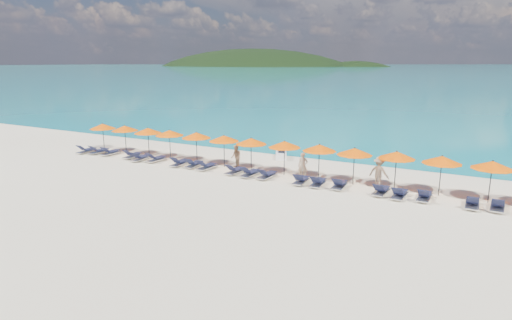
% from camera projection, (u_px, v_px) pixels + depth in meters
% --- Properties ---
extents(ground, '(1400.00, 1400.00, 0.00)m').
position_uv_depth(ground, '(231.00, 191.00, 24.29)').
color(ground, beige).
extents(sea, '(1600.00, 1300.00, 0.01)m').
position_uv_depth(sea, '(483.00, 67.00, 589.24)').
color(sea, '#1FA9B2').
rests_on(sea, ground).
extents(headland_main, '(374.00, 242.00, 126.50)m').
position_uv_depth(headland_main, '(251.00, 92.00, 634.66)').
color(headland_main, black).
rests_on(headland_main, ground).
extents(headland_small, '(162.00, 126.00, 85.50)m').
position_uv_depth(headland_small, '(354.00, 93.00, 581.32)').
color(headland_small, black).
rests_on(headland_small, ground).
extents(jetski, '(1.64, 2.29, 0.77)m').
position_uv_depth(jetski, '(281.00, 154.00, 32.45)').
color(jetski, white).
rests_on(jetski, ground).
extents(beachgoer_a, '(0.72, 0.61, 1.68)m').
position_uv_depth(beachgoer_a, '(303.00, 166.00, 26.55)').
color(beachgoer_a, tan).
rests_on(beachgoer_a, ground).
extents(beachgoer_b, '(0.89, 0.84, 1.61)m').
position_uv_depth(beachgoer_b, '(236.00, 157.00, 29.31)').
color(beachgoer_b, tan).
rests_on(beachgoer_b, ground).
extents(beachgoer_c, '(1.27, 0.78, 1.84)m').
position_uv_depth(beachgoer_c, '(379.00, 172.00, 24.75)').
color(beachgoer_c, tan).
rests_on(beachgoer_c, ground).
extents(umbrella_0, '(2.10, 2.10, 2.28)m').
position_uv_depth(umbrella_0, '(103.00, 126.00, 34.86)').
color(umbrella_0, black).
rests_on(umbrella_0, ground).
extents(umbrella_1, '(2.10, 2.10, 2.28)m').
position_uv_depth(umbrella_1, '(125.00, 128.00, 33.86)').
color(umbrella_1, black).
rests_on(umbrella_1, ground).
extents(umbrella_2, '(2.10, 2.10, 2.28)m').
position_uv_depth(umbrella_2, '(148.00, 131.00, 32.69)').
color(umbrella_2, black).
rests_on(umbrella_2, ground).
extents(umbrella_3, '(2.10, 2.10, 2.28)m').
position_uv_depth(umbrella_3, '(169.00, 133.00, 31.66)').
color(umbrella_3, black).
rests_on(umbrella_3, ground).
extents(umbrella_4, '(2.10, 2.10, 2.28)m').
position_uv_depth(umbrella_4, '(196.00, 135.00, 30.62)').
color(umbrella_4, black).
rests_on(umbrella_4, ground).
extents(umbrella_5, '(2.10, 2.10, 2.28)m').
position_uv_depth(umbrella_5, '(224.00, 138.00, 29.39)').
color(umbrella_5, black).
rests_on(umbrella_5, ground).
extents(umbrella_6, '(2.10, 2.10, 2.28)m').
position_uv_depth(umbrella_6, '(251.00, 141.00, 28.37)').
color(umbrella_6, black).
rests_on(umbrella_6, ground).
extents(umbrella_7, '(2.10, 2.10, 2.28)m').
position_uv_depth(umbrella_7, '(285.00, 144.00, 27.27)').
color(umbrella_7, black).
rests_on(umbrella_7, ground).
extents(umbrella_8, '(2.10, 2.10, 2.28)m').
position_uv_depth(umbrella_8, '(319.00, 148.00, 26.20)').
color(umbrella_8, black).
rests_on(umbrella_8, ground).
extents(umbrella_9, '(2.10, 2.10, 2.28)m').
position_uv_depth(umbrella_9, '(355.00, 152.00, 25.11)').
color(umbrella_9, black).
rests_on(umbrella_9, ground).
extents(umbrella_10, '(2.10, 2.10, 2.28)m').
position_uv_depth(umbrella_10, '(397.00, 155.00, 24.17)').
color(umbrella_10, black).
rests_on(umbrella_10, ground).
extents(umbrella_11, '(2.10, 2.10, 2.28)m').
position_uv_depth(umbrella_11, '(442.00, 160.00, 23.02)').
color(umbrella_11, black).
rests_on(umbrella_11, ground).
extents(umbrella_12, '(2.10, 2.10, 2.28)m').
position_uv_depth(umbrella_12, '(492.00, 165.00, 21.86)').
color(umbrella_12, black).
rests_on(umbrella_12, ground).
extents(lounger_0, '(0.72, 1.73, 0.66)m').
position_uv_depth(lounger_0, '(86.00, 150.00, 34.28)').
color(lounger_0, silver).
rests_on(lounger_0, ground).
extents(lounger_1, '(0.78, 1.75, 0.66)m').
position_uv_depth(lounger_1, '(99.00, 151.00, 34.01)').
color(lounger_1, silver).
rests_on(lounger_1, ground).
extents(lounger_2, '(0.66, 1.71, 0.66)m').
position_uv_depth(lounger_2, '(110.00, 152.00, 33.54)').
color(lounger_2, silver).
rests_on(lounger_2, ground).
extents(lounger_3, '(0.69, 1.72, 0.66)m').
position_uv_depth(lounger_3, '(132.00, 155.00, 32.48)').
color(lounger_3, silver).
rests_on(lounger_3, ground).
extents(lounger_4, '(0.77, 1.75, 0.66)m').
position_uv_depth(lounger_4, '(141.00, 158.00, 31.63)').
color(lounger_4, silver).
rests_on(lounger_4, ground).
extents(lounger_5, '(0.73, 1.74, 0.66)m').
position_uv_depth(lounger_5, '(156.00, 159.00, 31.31)').
color(lounger_5, silver).
rests_on(lounger_5, ground).
extents(lounger_6, '(0.75, 1.74, 0.66)m').
position_uv_depth(lounger_6, '(179.00, 163.00, 30.07)').
color(lounger_6, silver).
rests_on(lounger_6, ground).
extents(lounger_7, '(0.76, 1.75, 0.66)m').
position_uv_depth(lounger_7, '(194.00, 164.00, 29.65)').
color(lounger_7, silver).
rests_on(lounger_7, ground).
extents(lounger_8, '(0.73, 1.74, 0.66)m').
position_uv_depth(lounger_8, '(207.00, 166.00, 29.06)').
color(lounger_8, silver).
rests_on(lounger_8, ground).
extents(lounger_9, '(0.77, 1.75, 0.66)m').
position_uv_depth(lounger_9, '(235.00, 170.00, 27.93)').
color(lounger_9, silver).
rests_on(lounger_9, ground).
extents(lounger_10, '(0.71, 1.73, 0.66)m').
position_uv_depth(lounger_10, '(250.00, 173.00, 27.30)').
color(lounger_10, silver).
rests_on(lounger_10, ground).
extents(lounger_11, '(0.74, 1.74, 0.66)m').
position_uv_depth(lounger_11, '(267.00, 175.00, 26.84)').
color(lounger_11, silver).
rests_on(lounger_11, ground).
extents(lounger_12, '(0.73, 1.74, 0.66)m').
position_uv_depth(lounger_12, '(301.00, 180.00, 25.67)').
color(lounger_12, silver).
rests_on(lounger_12, ground).
extents(lounger_13, '(0.71, 1.73, 0.66)m').
position_uv_depth(lounger_13, '(318.00, 182.00, 25.18)').
color(lounger_13, silver).
rests_on(lounger_13, ground).
extents(lounger_14, '(0.71, 1.73, 0.66)m').
position_uv_depth(lounger_14, '(339.00, 184.00, 24.74)').
color(lounger_14, silver).
rests_on(lounger_14, ground).
extents(lounger_15, '(0.73, 1.74, 0.66)m').
position_uv_depth(lounger_15, '(381.00, 190.00, 23.59)').
color(lounger_15, silver).
rests_on(lounger_15, ground).
extents(lounger_16, '(0.72, 1.73, 0.66)m').
position_uv_depth(lounger_16, '(399.00, 194.00, 22.99)').
color(lounger_16, silver).
rests_on(lounger_16, ground).
extents(lounger_17, '(0.64, 1.71, 0.66)m').
position_uv_depth(lounger_17, '(424.00, 196.00, 22.64)').
color(lounger_17, silver).
rests_on(lounger_17, ground).
extents(lounger_18, '(0.64, 1.71, 0.66)m').
position_uv_depth(lounger_18, '(472.00, 203.00, 21.50)').
color(lounger_18, silver).
rests_on(lounger_18, ground).
extents(lounger_19, '(0.70, 1.73, 0.66)m').
position_uv_depth(lounger_19, '(498.00, 205.00, 21.14)').
color(lounger_19, silver).
rests_on(lounger_19, ground).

